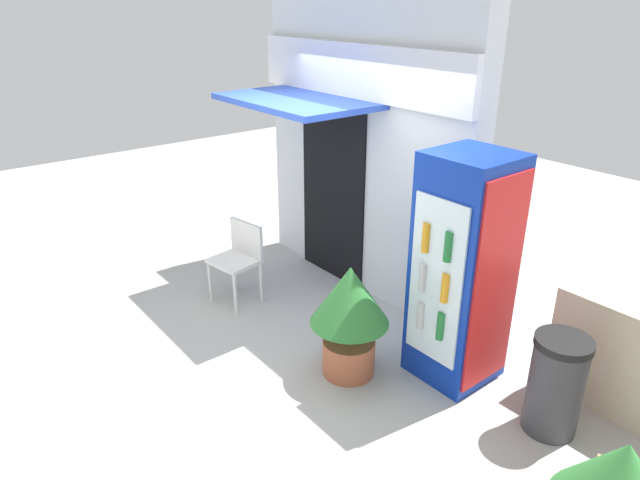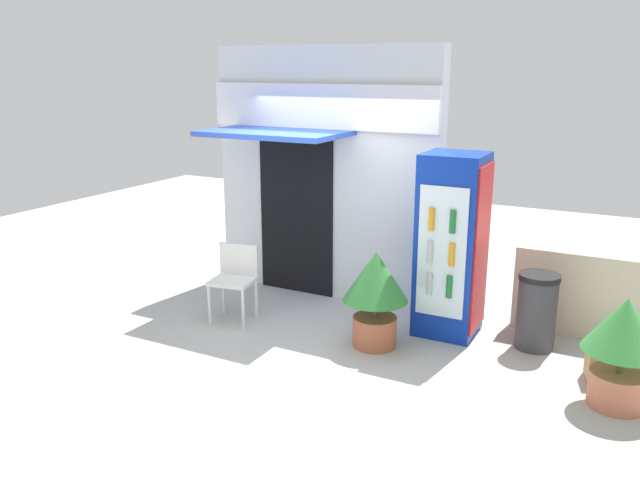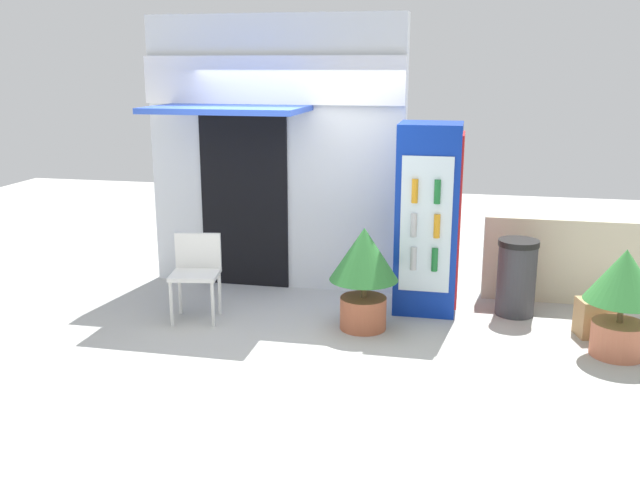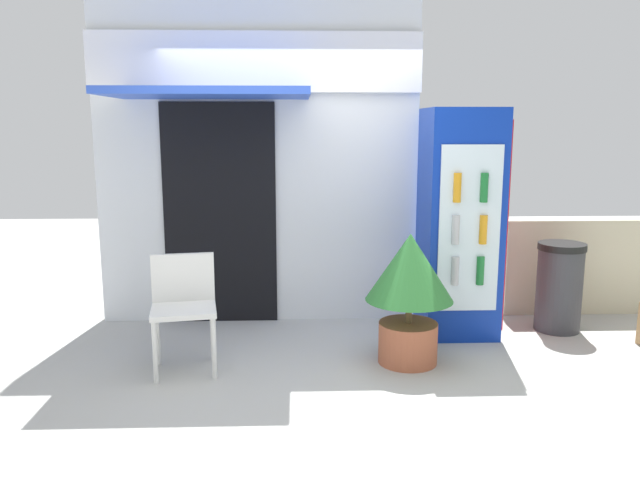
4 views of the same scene
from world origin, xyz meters
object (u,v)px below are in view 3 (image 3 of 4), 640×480
potted_plant_curbside (623,291)px  trash_bin (516,277)px  drink_cooler (429,218)px  plastic_chair (196,268)px  potted_plant_near_shop (364,267)px  cardboard_box (596,318)px

potted_plant_curbside → trash_bin: potted_plant_curbside is taller
trash_bin → drink_cooler: bearing=-179.4°
trash_bin → plastic_chair: bearing=-166.3°
drink_cooler → potted_plant_near_shop: 0.99m
plastic_chair → trash_bin: (3.22, 0.78, -0.13)m
potted_plant_near_shop → cardboard_box: 2.29m
drink_cooler → cardboard_box: bearing=-15.2°
potted_plant_curbside → cardboard_box: bearing=104.1°
drink_cooler → trash_bin: drink_cooler is taller
potted_plant_curbside → trash_bin: bearing=132.6°
potted_plant_curbside → cardboard_box: (-0.12, 0.46, -0.42)m
potted_plant_near_shop → cardboard_box: bearing=7.0°
plastic_chair → potted_plant_curbside: bearing=-1.9°
potted_plant_curbside → plastic_chair: bearing=178.1°
plastic_chair → trash_bin: 3.32m
plastic_chair → cardboard_box: plastic_chair is taller
plastic_chair → potted_plant_curbside: size_ratio=0.88×
plastic_chair → trash_bin: bearing=13.7°
potted_plant_curbside → cardboard_box: 0.63m
drink_cooler → potted_plant_curbside: drink_cooler is taller
potted_plant_curbside → trash_bin: 1.26m
plastic_chair → cardboard_box: (3.95, 0.32, -0.35)m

